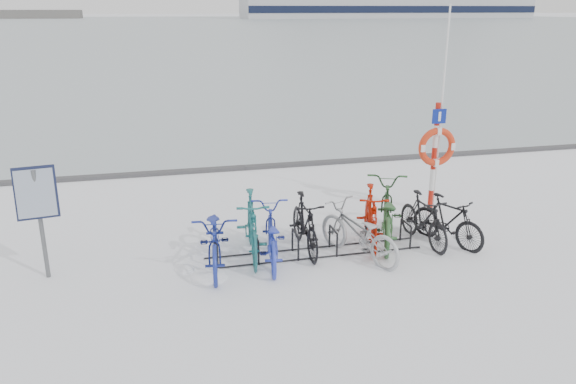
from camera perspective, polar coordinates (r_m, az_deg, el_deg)
name	(u,v)px	position (r m, az deg, el deg)	size (l,w,h in m)	color
ground	(314,254)	(10.38, 2.68, -6.27)	(900.00, 900.00, 0.00)	white
ice_sheet	(157,24)	(164.14, -13.18, 16.25)	(400.00, 298.00, 0.02)	#A8B6BD
quay_edge	(256,167)	(15.78, -3.28, 2.56)	(400.00, 0.25, 0.10)	#3F3F42
bike_rack	(314,245)	(10.30, 2.70, -5.35)	(4.00, 0.48, 0.46)	black
info_board	(37,199)	(9.82, -24.15, -0.69)	(0.67, 0.33, 1.92)	#595B5E
lifebuoy_station	(436,147)	(12.43, 14.85, 4.44)	(0.84, 0.23, 4.38)	#A9190D
bike_0	(215,236)	(9.79, -7.39, -4.44)	(0.73, 2.10, 1.10)	navy
bike_1	(252,224)	(10.10, -3.69, -3.31)	(0.56, 1.99, 1.19)	#1B6062
bike_2	(271,234)	(9.92, -1.74, -4.26)	(0.67, 1.93, 1.01)	#2A3AB9
bike_3	(305,222)	(10.34, 1.72, -3.11)	(0.51, 1.79, 1.07)	black
bike_4	(358,231)	(10.13, 7.15, -3.91)	(0.67, 1.94, 1.02)	#A4A7AB
bike_5	(371,216)	(10.70, 8.44, -2.41)	(0.53, 1.88, 1.13)	#A31403
bike_6	(386,211)	(10.92, 9.97, -1.90)	(0.79, 2.26, 1.19)	#2A532A
bike_7	(424,218)	(10.97, 13.62, -2.57)	(0.47, 1.67, 1.00)	black
bike_8	(448,219)	(11.07, 15.94, -2.67)	(0.46, 1.62, 0.97)	black
snow_drifts	(293,258)	(10.17, 0.51, -6.77)	(5.84, 1.78, 0.22)	white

